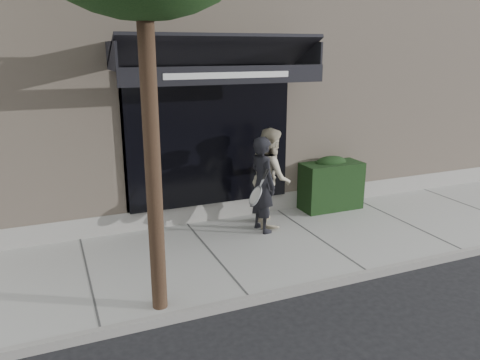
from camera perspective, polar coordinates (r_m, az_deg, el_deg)
name	(u,v)px	position (r m, az deg, el deg)	size (l,w,h in m)	color
ground	(315,242)	(8.80, 9.11, -7.43)	(80.00, 80.00, 0.00)	black
sidewalk	(315,239)	(8.78, 9.13, -7.07)	(20.00, 3.00, 0.12)	#9E9F99
curb	(368,274)	(7.63, 15.34, -11.04)	(20.00, 0.10, 0.14)	gray
building_facade	(219,76)	(12.58, -2.52, 12.59)	(14.30, 8.04, 5.64)	tan
hedge	(330,183)	(10.14, 10.88, -0.42)	(1.30, 0.70, 1.14)	black
pedestrian_front	(263,185)	(8.61, 2.76, -0.57)	(0.68, 0.92, 1.80)	black
pedestrian_back	(271,177)	(8.97, 3.74, 0.40)	(0.92, 1.07, 1.89)	#BCB096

